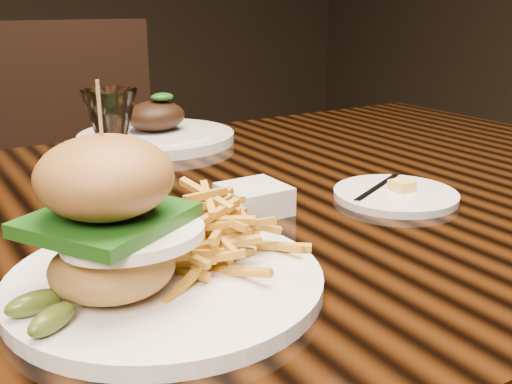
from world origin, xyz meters
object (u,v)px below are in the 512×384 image
dining_table (198,260)px  far_dish (156,133)px  wine_glass (112,130)px  burger_plate (158,239)px  chair_far (84,181)px

dining_table → far_dish: far_dish is taller
wine_glass → dining_table: bearing=18.0°
dining_table → burger_plate: bearing=-124.4°
dining_table → wine_glass: wine_glass is taller
wine_glass → far_dish: (0.21, 0.39, -0.10)m
dining_table → far_dish: 0.38m
dining_table → burger_plate: (-0.13, -0.20, 0.13)m
dining_table → wine_glass: size_ratio=9.90×
burger_plate → far_dish: bearing=49.3°
chair_far → dining_table: bearing=-93.5°
burger_plate → wine_glass: size_ratio=1.78×
wine_glass → far_dish: size_ratio=0.57×
wine_glass → far_dish: 0.46m
wine_glass → chair_far: 1.01m
dining_table → chair_far: 0.91m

